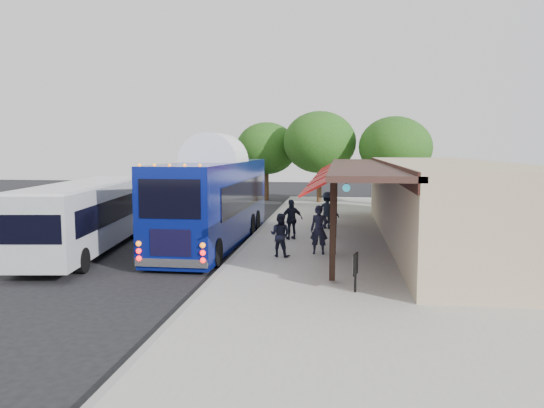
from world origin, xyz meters
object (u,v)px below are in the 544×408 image
at_px(city_bus, 88,214).
at_px(ped_d, 328,210).
at_px(ped_c, 292,219).
at_px(ped_a, 319,230).
at_px(coach_bus, 215,197).
at_px(ped_b, 280,235).
at_px(sign_board, 355,266).

bearing_deg(city_bus, ped_d, 27.18).
bearing_deg(ped_c, ped_a, 84.93).
xyz_separation_m(coach_bus, city_bus, (-4.65, -2.54, -0.51)).
xyz_separation_m(city_bus, ped_b, (7.89, -0.64, -0.59)).
height_order(coach_bus, sign_board, coach_bus).
bearing_deg(city_bus, ped_c, 14.41).
height_order(ped_c, ped_d, ped_d).
relative_size(ped_c, ped_d, 0.96).
bearing_deg(ped_c, ped_b, 60.52).
bearing_deg(city_bus, coach_bus, 21.45).
distance_m(coach_bus, ped_a, 5.40).
xyz_separation_m(ped_b, ped_c, (0.10, 3.81, 0.07)).
xyz_separation_m(coach_bus, ped_d, (4.85, 3.96, -1.00)).
bearing_deg(ped_a, sign_board, -75.72).
height_order(city_bus, ped_b, city_bus).
relative_size(coach_bus, city_bus, 1.13).
distance_m(ped_a, ped_c, 3.42).
relative_size(coach_bus, sign_board, 10.90).
height_order(coach_bus, ped_d, coach_bus).
relative_size(city_bus, ped_d, 5.77).
bearing_deg(ped_a, ped_b, -153.94).
height_order(city_bus, sign_board, city_bus).
bearing_deg(ped_a, ped_d, 89.78).
height_order(ped_b, ped_d, ped_d).
bearing_deg(ped_a, city_bus, -178.52).
bearing_deg(coach_bus, ped_a, -27.58).
bearing_deg(coach_bus, city_bus, -150.53).
height_order(city_bus, ped_d, city_bus).
relative_size(ped_a, ped_d, 1.01).
bearing_deg(sign_board, ped_c, 120.33).
bearing_deg(sign_board, ped_d, 108.58).
relative_size(coach_bus, ped_d, 6.54).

